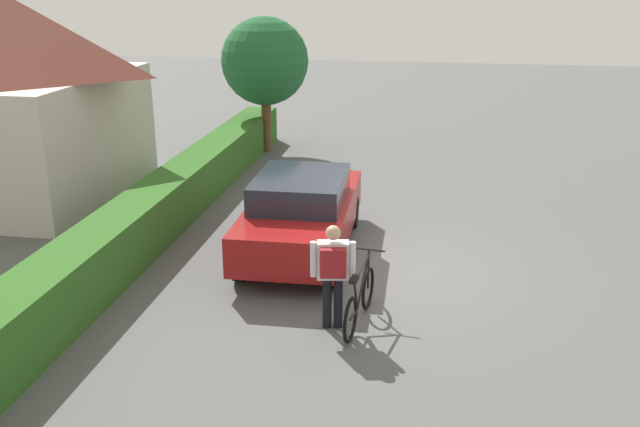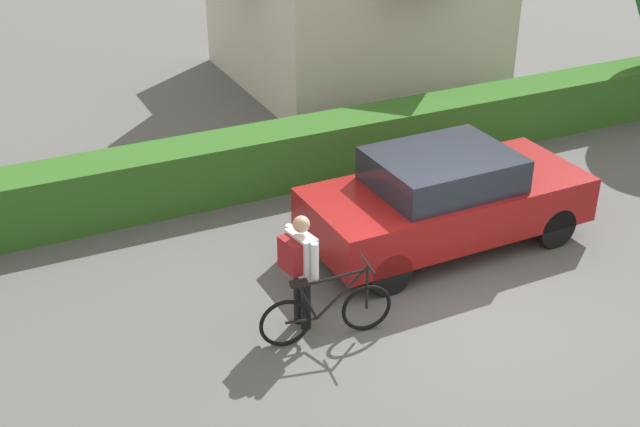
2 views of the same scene
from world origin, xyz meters
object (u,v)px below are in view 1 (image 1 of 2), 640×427
(parked_car_near, at_px, (302,212))
(bicycle, at_px, (360,300))
(person_rider, at_px, (333,268))
(tree_kerbside, at_px, (265,62))

(parked_car_near, height_order, bicycle, parked_car_near)
(person_rider, relative_size, tree_kerbside, 0.42)
(parked_car_near, bearing_deg, tree_kerbside, 18.60)
(person_rider, bearing_deg, bicycle, -62.30)
(person_rider, bearing_deg, tree_kerbside, 18.92)
(person_rider, height_order, tree_kerbside, tree_kerbside)
(parked_car_near, xyz_separation_m, bicycle, (-2.61, -1.38, -0.40))
(parked_car_near, bearing_deg, bicycle, -152.12)
(parked_car_near, height_order, person_rider, person_rider)
(tree_kerbside, bearing_deg, person_rider, -161.08)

